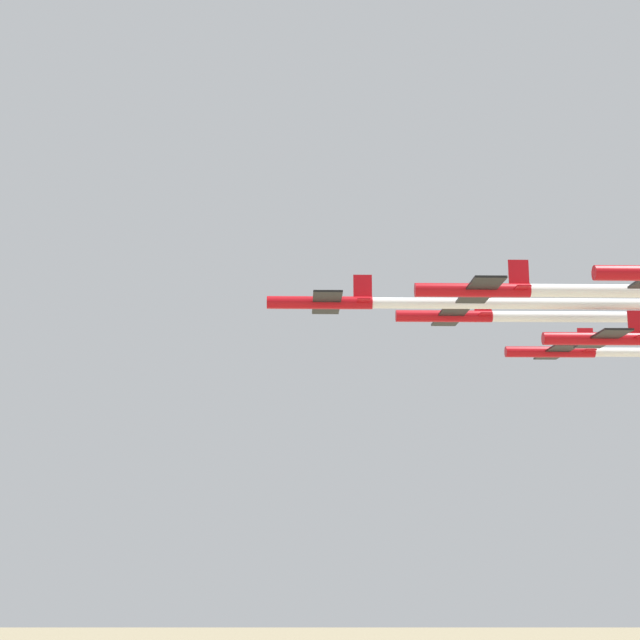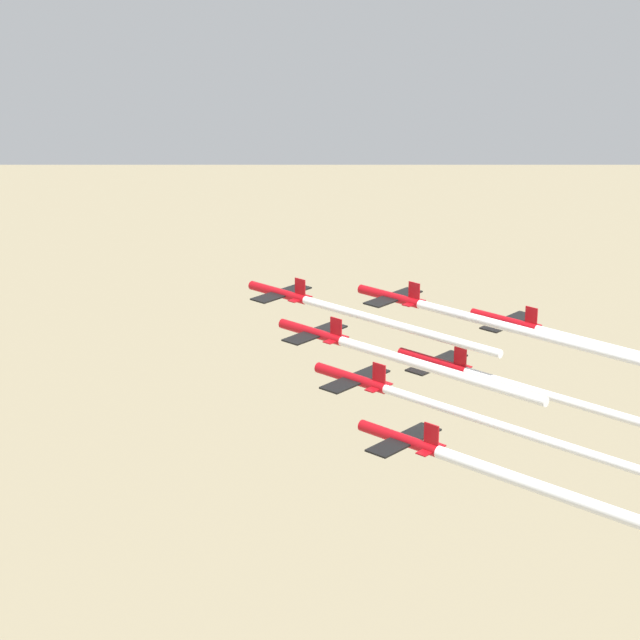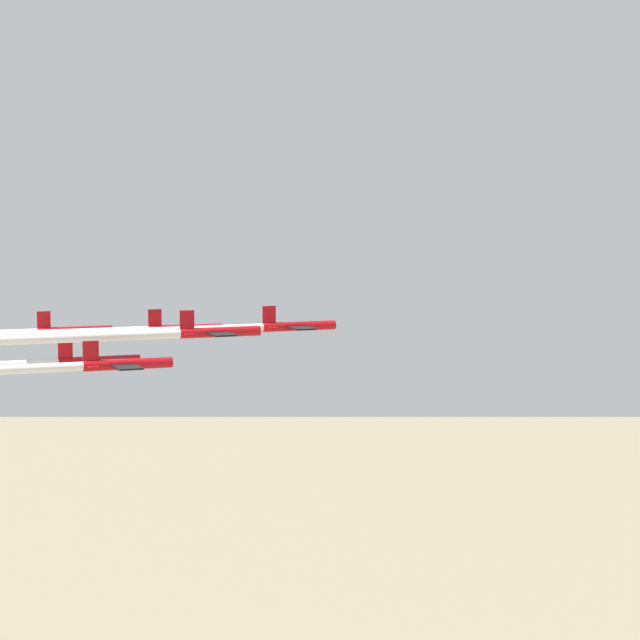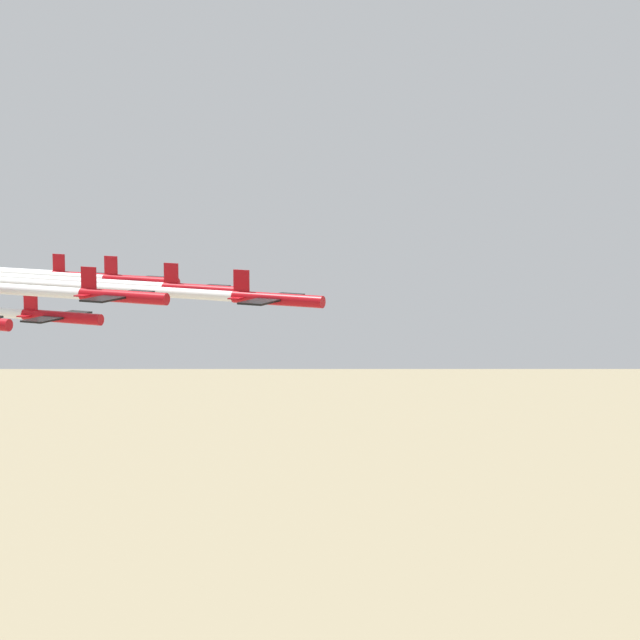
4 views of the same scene
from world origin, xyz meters
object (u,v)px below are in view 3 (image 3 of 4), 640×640
(jet_0, at_px, (296,326))
(jet_1, at_px, (183,329))
(jet_3, at_px, (72,331))
(jet_5, at_px, (124,364))
(jet_4, at_px, (96,361))
(jet_2, at_px, (217,332))

(jet_0, bearing_deg, jet_1, -120.47)
(jet_3, distance_m, jet_5, 31.19)
(jet_1, height_order, jet_4, jet_1)
(jet_1, bearing_deg, jet_3, -120.47)
(jet_0, distance_m, jet_2, 15.38)
(jet_0, bearing_deg, jet_5, -59.53)
(jet_1, relative_size, jet_3, 1.00)
(jet_1, height_order, jet_3, jet_1)
(jet_2, distance_m, jet_5, 15.56)
(jet_5, bearing_deg, jet_2, 120.47)
(jet_2, relative_size, jet_4, 1.00)
(jet_2, height_order, jet_4, jet_2)
(jet_1, xyz_separation_m, jet_4, (15.33, -1.07, -2.81))
(jet_2, height_order, jet_3, jet_2)
(jet_4, height_order, jet_5, jet_5)
(jet_1, distance_m, jet_3, 15.38)
(jet_3, bearing_deg, jet_4, -0.00)
(jet_1, distance_m, jet_2, 15.62)
(jet_2, bearing_deg, jet_3, -150.46)
(jet_1, bearing_deg, jet_4, -59.53)
(jet_1, distance_m, jet_5, 26.91)
(jet_2, relative_size, jet_5, 1.00)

